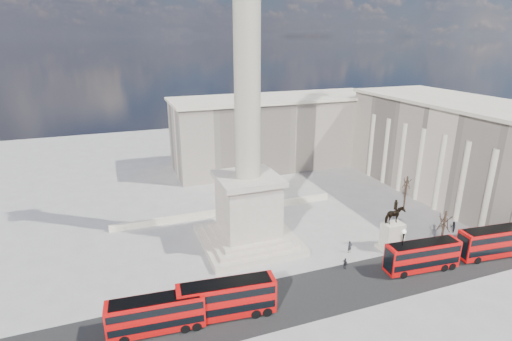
{
  "coord_description": "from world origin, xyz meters",
  "views": [
    {
      "loc": [
        -17.76,
        -46.54,
        29.96
      ],
      "look_at": [
        0.46,
        2.85,
        12.26
      ],
      "focal_mm": 28.0,
      "sensor_mm": 36.0,
      "label": 1
    }
  ],
  "objects": [
    {
      "name": "red_bus_a",
      "position": [
        -15.46,
        -10.02,
        2.16
      ],
      "size": [
        10.31,
        3.15,
        4.12
      ],
      "rotation": [
        0.0,
        0.0,
        -0.08
      ],
      "color": "red",
      "rests_on": "ground"
    },
    {
      "name": "bare_tree_near",
      "position": [
        23.27,
        -9.35,
        6.3
      ],
      "size": [
        1.83,
        1.83,
        8.0
      ],
      "rotation": [
        0.0,
        0.0,
        -0.39
      ],
      "color": "#332319",
      "rests_on": "ground"
    },
    {
      "name": "building_northeast",
      "position": [
        20.0,
        40.0,
        8.32
      ],
      "size": [
        51.0,
        17.0,
        16.6
      ],
      "color": "beige",
      "rests_on": "ground"
    },
    {
      "name": "balustrade_wall",
      "position": [
        0.0,
        16.0,
        0.55
      ],
      "size": [
        40.0,
        0.6,
        1.1
      ],
      "primitive_type": "cube",
      "color": "beige",
      "rests_on": "ground"
    },
    {
      "name": "pedestrian_crossing",
      "position": [
        9.88,
        -6.5,
        0.81
      ],
      "size": [
        0.61,
        1.01,
        1.61
      ],
      "primitive_type": "imported",
      "rotation": [
        0.0,
        0.0,
        1.81
      ],
      "color": "black",
      "rests_on": "ground"
    },
    {
      "name": "red_bus_d",
      "position": [
        31.54,
        -11.01,
        2.32
      ],
      "size": [
        11.09,
        3.57,
        4.42
      ],
      "rotation": [
        0.0,
        0.0,
        -0.1
      ],
      "color": "red",
      "rests_on": "ground"
    },
    {
      "name": "pedestrian_walking",
      "position": [
        12.86,
        -2.98,
        0.91
      ],
      "size": [
        0.7,
        0.49,
        1.82
      ],
      "primitive_type": "imported",
      "rotation": [
        0.0,
        0.0,
        0.09
      ],
      "color": "black",
      "rests_on": "ground"
    },
    {
      "name": "pedestrian_standing",
      "position": [
        32.03,
        -3.25,
        0.91
      ],
      "size": [
        1.11,
        1.11,
        1.82
      ],
      "primitive_type": "imported",
      "rotation": [
        0.0,
        0.0,
        3.92
      ],
      "color": "black",
      "rests_on": "ground"
    },
    {
      "name": "red_bus_b",
      "position": [
        -7.79,
        -10.28,
        2.33
      ],
      "size": [
        11.13,
        3.55,
        4.44
      ],
      "rotation": [
        0.0,
        0.0,
        -0.1
      ],
      "color": "red",
      "rests_on": "ground"
    },
    {
      "name": "bare_tree_far",
      "position": [
        39.66,
        14.73,
        5.77
      ],
      "size": [
        1.79,
        1.79,
        7.33
      ],
      "rotation": [
        0.0,
        0.0,
        0.41
      ],
      "color": "#332319",
      "rests_on": "ground"
    },
    {
      "name": "nelsons_column",
      "position": [
        0.0,
        5.0,
        12.92
      ],
      "size": [
        14.0,
        14.0,
        49.85
      ],
      "color": "beige",
      "rests_on": "ground"
    },
    {
      "name": "victorian_lamp",
      "position": [
        16.1,
        -9.9,
        3.79
      ],
      "size": [
        0.55,
        0.55,
        6.43
      ],
      "rotation": [
        0.0,
        0.0,
        0.33
      ],
      "color": "black",
      "rests_on": "ground"
    },
    {
      "name": "equestrian_statue",
      "position": [
        19.29,
        -4.12,
        2.71
      ],
      "size": [
        3.74,
        2.8,
        7.85
      ],
      "color": "beige",
      "rests_on": "ground"
    },
    {
      "name": "building_east",
      "position": [
        45.0,
        10.0,
        9.32
      ],
      "size": [
        19.0,
        46.0,
        18.6
      ],
      "color": "beige",
      "rests_on": "ground"
    },
    {
      "name": "ground",
      "position": [
        0.0,
        0.0,
        0.0
      ],
      "size": [
        180.0,
        180.0,
        0.0
      ],
      "primitive_type": "plane",
      "color": "#A5A19C",
      "rests_on": "ground"
    },
    {
      "name": "bare_tree_mid",
      "position": [
        31.42,
        7.6,
        4.97
      ],
      "size": [
        1.66,
        1.66,
        6.3
      ],
      "rotation": [
        0.0,
        0.0,
        -0.42
      ],
      "color": "#332319",
      "rests_on": "ground"
    },
    {
      "name": "red_bus_c",
      "position": [
        19.36,
        -10.31,
        2.19
      ],
      "size": [
        10.45,
        3.24,
        4.17
      ],
      "rotation": [
        0.0,
        0.0,
        -0.09
      ],
      "color": "red",
      "rests_on": "ground"
    },
    {
      "name": "asphalt_road",
      "position": [
        5.0,
        -10.0,
        0.0
      ],
      "size": [
        120.0,
        9.0,
        0.01
      ],
      "primitive_type": "cube",
      "color": "#252525",
      "rests_on": "ground"
    }
  ]
}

